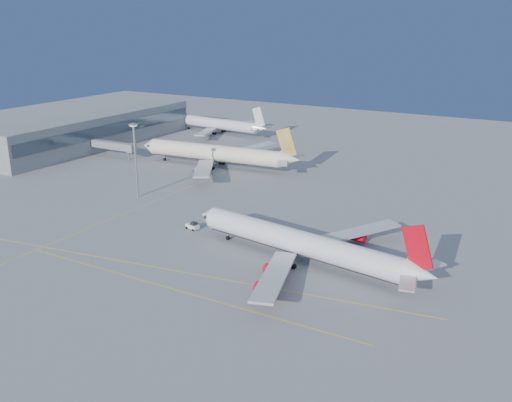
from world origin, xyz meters
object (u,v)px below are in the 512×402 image
Objects in this scene: airliner_etihad at (217,153)px; pushback_tug at (193,226)px; airliner_third at (219,124)px; airliner_virgin at (303,244)px; light_mast at (135,154)px.

airliner_etihad is 70.34m from pushback_tug.
airliner_third is (-37.61, 58.26, -0.78)m from airliner_etihad.
airliner_virgin is 165.32m from airliner_third.
airliner_etihad is at bearing 88.87° from light_mast.
light_mast is (-0.91, -46.40, 8.86)m from airliner_etihad.
light_mast is (36.70, -104.66, 9.64)m from airliner_third.
airliner_third is 2.42× the size of light_mast.
pushback_tug is at bearing -67.23° from airliner_etihad.
airliner_virgin is at bearing -44.42° from airliner_third.
pushback_tug is (32.83, -62.04, -4.57)m from airliner_etihad.
light_mast is at bearing 172.15° from airliner_virgin.
airliner_etihad is 47.25m from light_mast.
airliner_third is 139.46m from pushback_tug.
pushback_tug is at bearing -24.87° from light_mast.
airliner_etihad is 16.64× the size of pushback_tug.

